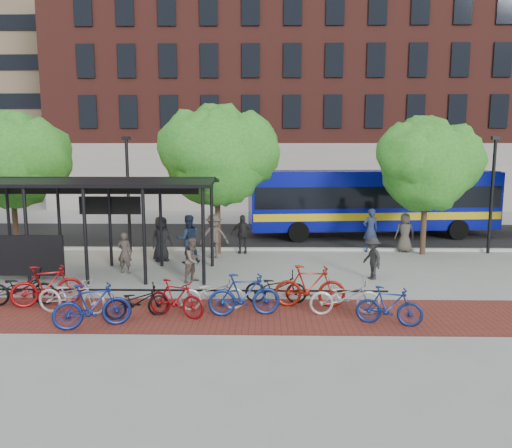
{
  "coord_description": "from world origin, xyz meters",
  "views": [
    {
      "loc": [
        -0.91,
        -18.33,
        4.59
      ],
      "look_at": [
        -1.29,
        1.47,
        1.6
      ],
      "focal_mm": 35.0,
      "sensor_mm": 36.0,
      "label": 1
    }
  ],
  "objects_px": {
    "bus_shelter": "(66,193)",
    "pedestrian_0": "(161,239)",
    "bike_9": "(310,286)",
    "pedestrian_9": "(372,258)",
    "bike_11": "(389,306)",
    "lamp_post_right": "(492,191)",
    "pedestrian_4": "(242,234)",
    "bike_5": "(176,299)",
    "pedestrian_1": "(125,253)",
    "lamp_post_left": "(128,191)",
    "bus": "(372,199)",
    "tree_a": "(13,157)",
    "tree_b": "(219,152)",
    "bike_7": "(244,295)",
    "bike_4": "(137,301)",
    "pedestrian_2": "(188,239)",
    "bike_0": "(21,288)",
    "bike_2": "(72,295)",
    "bike_6": "(212,293)",
    "bike_1": "(47,286)",
    "pedestrian_8": "(193,260)",
    "pedestrian_3": "(214,236)",
    "pedestrian_7": "(370,230)",
    "bike_8": "(276,287)",
    "tree_c": "(428,161)",
    "bike_10": "(345,296)",
    "pedestrian_6": "(405,233)"
  },
  "relations": [
    {
      "from": "tree_b",
      "to": "bike_10",
      "type": "distance_m",
      "value": 10.04
    },
    {
      "from": "bike_1",
      "to": "bike_4",
      "type": "height_order",
      "value": "bike_1"
    },
    {
      "from": "tree_a",
      "to": "tree_c",
      "type": "relative_size",
      "value": 1.04
    },
    {
      "from": "tree_a",
      "to": "bike_8",
      "type": "bearing_deg",
      "value": -32.43
    },
    {
      "from": "pedestrian_2",
      "to": "pedestrian_3",
      "type": "bearing_deg",
      "value": -151.17
    },
    {
      "from": "tree_a",
      "to": "tree_c",
      "type": "distance_m",
      "value": 18.0
    },
    {
      "from": "tree_b",
      "to": "pedestrian_6",
      "type": "distance_m",
      "value": 9.0
    },
    {
      "from": "tree_a",
      "to": "tree_b",
      "type": "height_order",
      "value": "tree_b"
    },
    {
      "from": "pedestrian_4",
      "to": "pedestrian_9",
      "type": "relative_size",
      "value": 1.13
    },
    {
      "from": "lamp_post_right",
      "to": "bike_2",
      "type": "distance_m",
      "value": 17.68
    },
    {
      "from": "bike_5",
      "to": "bike_8",
      "type": "distance_m",
      "value": 3.07
    },
    {
      "from": "bike_2",
      "to": "pedestrian_1",
      "type": "relative_size",
      "value": 1.31
    },
    {
      "from": "pedestrian_0",
      "to": "pedestrian_3",
      "type": "height_order",
      "value": "pedestrian_3"
    },
    {
      "from": "bike_11",
      "to": "pedestrian_0",
      "type": "xyz_separation_m",
      "value": [
        -7.53,
        7.43,
        0.41
      ]
    },
    {
      "from": "bus_shelter",
      "to": "bus",
      "type": "distance_m",
      "value": 15.32
    },
    {
      "from": "bike_6",
      "to": "pedestrian_3",
      "type": "height_order",
      "value": "pedestrian_3"
    },
    {
      "from": "bike_1",
      "to": "pedestrian_1",
      "type": "height_order",
      "value": "pedestrian_1"
    },
    {
      "from": "bike_6",
      "to": "pedestrian_4",
      "type": "xyz_separation_m",
      "value": [
        0.5,
        7.96,
        0.36
      ]
    },
    {
      "from": "bike_5",
      "to": "pedestrian_1",
      "type": "relative_size",
      "value": 1.12
    },
    {
      "from": "bus",
      "to": "tree_b",
      "type": "bearing_deg",
      "value": -154.98
    },
    {
      "from": "bike_9",
      "to": "pedestrian_9",
      "type": "relative_size",
      "value": 1.37
    },
    {
      "from": "bike_2",
      "to": "pedestrian_8",
      "type": "bearing_deg",
      "value": -31.72
    },
    {
      "from": "bus_shelter",
      "to": "tree_a",
      "type": "distance_m",
      "value": 5.52
    },
    {
      "from": "bike_1",
      "to": "pedestrian_9",
      "type": "relative_size",
      "value": 1.33
    },
    {
      "from": "tree_a",
      "to": "pedestrian_2",
      "type": "distance_m",
      "value": 8.74
    },
    {
      "from": "lamp_post_left",
      "to": "pedestrian_0",
      "type": "height_order",
      "value": "lamp_post_left"
    },
    {
      "from": "bike_4",
      "to": "pedestrian_2",
      "type": "distance_m",
      "value": 6.67
    },
    {
      "from": "lamp_post_right",
      "to": "pedestrian_3",
      "type": "relative_size",
      "value": 2.73
    },
    {
      "from": "bus_shelter",
      "to": "pedestrian_0",
      "type": "bearing_deg",
      "value": 36.99
    },
    {
      "from": "bike_4",
      "to": "bike_11",
      "type": "height_order",
      "value": "bike_11"
    },
    {
      "from": "tree_a",
      "to": "bike_0",
      "type": "bearing_deg",
      "value": -63.43
    },
    {
      "from": "bike_10",
      "to": "bike_0",
      "type": "bearing_deg",
      "value": 83.13
    },
    {
      "from": "lamp_post_left",
      "to": "bike_11",
      "type": "relative_size",
      "value": 2.97
    },
    {
      "from": "bike_2",
      "to": "pedestrian_4",
      "type": "height_order",
      "value": "pedestrian_4"
    },
    {
      "from": "pedestrian_0",
      "to": "bike_1",
      "type": "bearing_deg",
      "value": -150.14
    },
    {
      "from": "lamp_post_right",
      "to": "pedestrian_1",
      "type": "height_order",
      "value": "lamp_post_right"
    },
    {
      "from": "tree_b",
      "to": "pedestrian_4",
      "type": "relative_size",
      "value": 3.78
    },
    {
      "from": "bike_5",
      "to": "pedestrian_8",
      "type": "height_order",
      "value": "pedestrian_8"
    },
    {
      "from": "bus_shelter",
      "to": "bike_11",
      "type": "height_order",
      "value": "bus_shelter"
    },
    {
      "from": "bike_7",
      "to": "bike_9",
      "type": "height_order",
      "value": "bike_9"
    },
    {
      "from": "lamp_post_right",
      "to": "pedestrian_4",
      "type": "distance_m",
      "value": 11.1
    },
    {
      "from": "bike_6",
      "to": "pedestrian_7",
      "type": "relative_size",
      "value": 0.97
    },
    {
      "from": "pedestrian_7",
      "to": "tree_b",
      "type": "bearing_deg",
      "value": -9.68
    },
    {
      "from": "lamp_post_right",
      "to": "pedestrian_2",
      "type": "height_order",
      "value": "lamp_post_right"
    },
    {
      "from": "bike_2",
      "to": "bike_8",
      "type": "height_order",
      "value": "bike_2"
    },
    {
      "from": "bike_2",
      "to": "bike_6",
      "type": "relative_size",
      "value": 1.07
    },
    {
      "from": "bike_5",
      "to": "bike_11",
      "type": "xyz_separation_m",
      "value": [
        5.7,
        -0.53,
        -0.01
      ]
    },
    {
      "from": "tree_c",
      "to": "pedestrian_1",
      "type": "relative_size",
      "value": 3.81
    },
    {
      "from": "bus_shelter",
      "to": "bike_5",
      "type": "relative_size",
      "value": 6.08
    },
    {
      "from": "tree_b",
      "to": "bike_8",
      "type": "relative_size",
      "value": 3.5
    }
  ]
}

